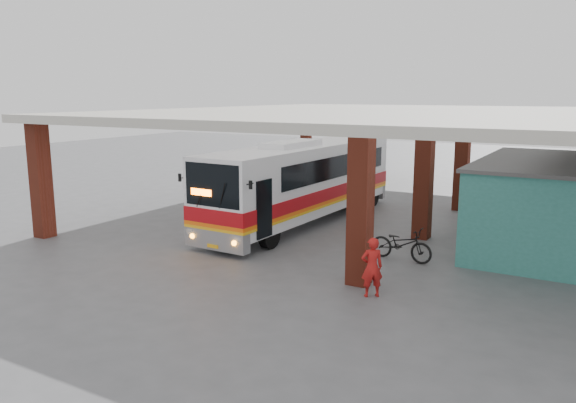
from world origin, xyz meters
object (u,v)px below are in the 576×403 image
Objects in this scene: coach_bus at (303,182)px; motorcycle at (401,244)px; pedestrian at (372,267)px; red_chair at (492,218)px.

coach_bus is 5.76× the size of motorcycle.
pedestrian is (5.84, -6.87, -0.93)m from coach_bus.
motorcycle is 3.65m from pedestrian.
red_chair is (7.06, 3.29, -1.41)m from coach_bus.
pedestrian is 10.24m from red_chair.
pedestrian reaches higher than red_chair.
coach_bus reaches higher than pedestrian.
red_chair is at bearing -134.52° from pedestrian.
coach_bus is at bearing 64.76° from motorcycle.
coach_bus is at bearing -87.28° from pedestrian.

